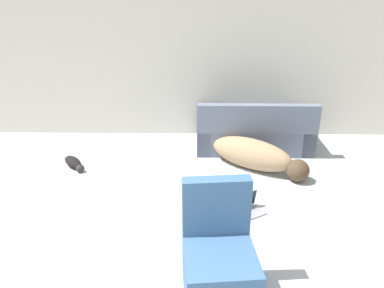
# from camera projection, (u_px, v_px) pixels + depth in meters

# --- Properties ---
(wall_back) EXTENTS (7.88, 0.06, 2.43)m
(wall_back) POSITION_uv_depth(u_px,v_px,m) (156.00, 63.00, 6.03)
(wall_back) COLOR beige
(wall_back) RESTS_ON ground_plane
(couch) EXTENTS (1.74, 0.90, 0.80)m
(couch) POSITION_uv_depth(u_px,v_px,m) (253.00, 133.00, 5.80)
(couch) COLOR slate
(couch) RESTS_ON ground_plane
(dog) EXTENTS (1.52, 1.12, 0.42)m
(dog) POSITION_uv_depth(u_px,v_px,m) (256.00, 155.00, 5.12)
(dog) COLOR #A38460
(dog) RESTS_ON ground_plane
(cat) EXTENTS (0.43, 0.50, 0.13)m
(cat) POSITION_uv_depth(u_px,v_px,m) (74.00, 163.00, 5.22)
(cat) COLOR black
(cat) RESTS_ON ground_plane
(laptop_open) EXTENTS (0.41, 0.38, 0.22)m
(laptop_open) POSITION_uv_depth(u_px,v_px,m) (247.00, 206.00, 4.18)
(laptop_open) COLOR gray
(laptop_open) RESTS_ON ground_plane
(side_chair) EXTENTS (0.60, 0.68, 0.96)m
(side_chair) POSITION_uv_depth(u_px,v_px,m) (219.00, 265.00, 2.92)
(side_chair) COLOR #385B84
(side_chair) RESTS_ON ground_plane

